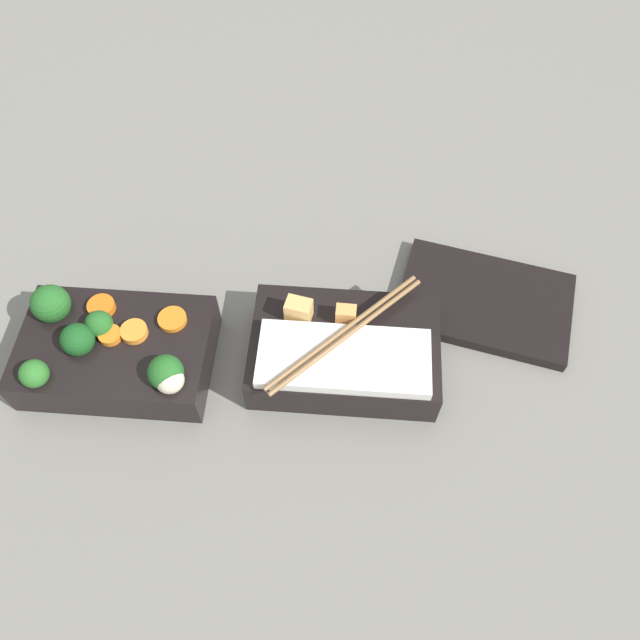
% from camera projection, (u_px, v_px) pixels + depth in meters
% --- Properties ---
extents(ground_plane, '(3.00, 3.00, 0.00)m').
position_uv_depth(ground_plane, '(234.00, 375.00, 0.66)').
color(ground_plane, slate).
extents(bento_tray_vegetable, '(0.19, 0.13, 0.08)m').
position_uv_depth(bento_tray_vegetable, '(114.00, 350.00, 0.64)').
color(bento_tray_vegetable, black).
rests_on(bento_tray_vegetable, ground_plane).
extents(bento_tray_rice, '(0.19, 0.15, 0.07)m').
position_uv_depth(bento_tray_rice, '(344.00, 352.00, 0.64)').
color(bento_tray_rice, black).
rests_on(bento_tray_rice, ground_plane).
extents(bento_lid, '(0.21, 0.16, 0.01)m').
position_uv_depth(bento_lid, '(485.00, 302.00, 0.70)').
color(bento_lid, black).
rests_on(bento_lid, ground_plane).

